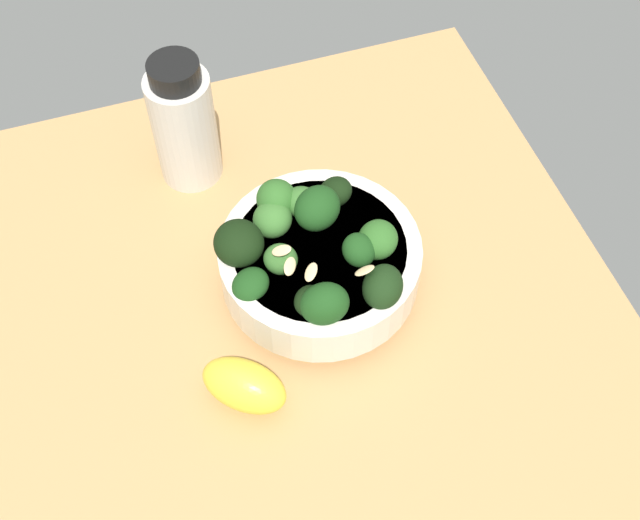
{
  "coord_description": "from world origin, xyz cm",
  "views": [
    {
      "loc": [
        -8.62,
        -38.35,
        65.82
      ],
      "look_at": [
        4.73,
        1.91,
        4.0
      ],
      "focal_mm": 46.4,
      "sensor_mm": 36.0,
      "label": 1
    }
  ],
  "objects": [
    {
      "name": "lemon_wedge",
      "position": [
        -5.03,
        -7.18,
        2.3
      ],
      "size": [
        8.56,
        8.25,
        4.59
      ],
      "primitive_type": "ellipsoid",
      "rotation": [
        0.0,
        0.0,
        5.56
      ],
      "color": "yellow",
      "rests_on": "ground_plane"
    },
    {
      "name": "ground_plane",
      "position": [
        0.0,
        0.0,
        -2.41
      ],
      "size": [
        63.15,
        63.15,
        4.83
      ],
      "primitive_type": "cube",
      "color": "tan"
    },
    {
      "name": "bottle_tall",
      "position": [
        -3.44,
        19.56,
        6.9
      ],
      "size": [
        6.31,
        6.31,
        14.56
      ],
      "color": "beige",
      "rests_on": "ground_plane"
    },
    {
      "name": "bowl_of_broccoli",
      "position": [
        4.51,
        1.96,
        4.37
      ],
      "size": [
        18.95,
        18.3,
        10.07
      ],
      "color": "silver",
      "rests_on": "ground_plane"
    }
  ]
}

